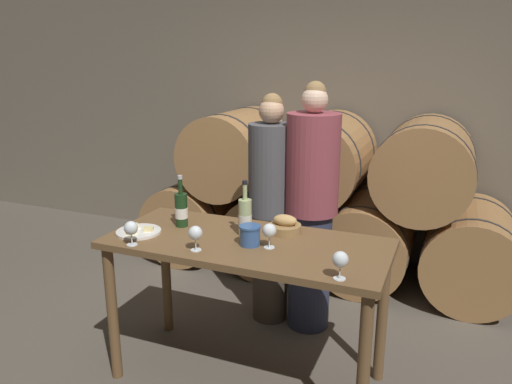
{
  "coord_description": "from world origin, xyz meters",
  "views": [
    {
      "loc": [
        1.06,
        -2.43,
        1.93
      ],
      "look_at": [
        0.0,
        0.14,
        1.15
      ],
      "focal_mm": 35.0,
      "sensor_mm": 36.0,
      "label": 1
    }
  ],
  "objects_px": {
    "wine_glass_left": "(195,233)",
    "wine_glass_right": "(340,260)",
    "person_left": "(271,209)",
    "wine_glass_far_left": "(131,229)",
    "wine_bottle_white": "(245,217)",
    "cheese_plate": "(139,231)",
    "wine_glass_center": "(269,231)",
    "wine_bottle_red": "(181,209)",
    "tasting_table": "(247,261)",
    "blue_crock": "(250,234)",
    "person_right": "(311,209)",
    "bread_basket": "(285,226)"
  },
  "relations": [
    {
      "from": "wine_glass_far_left",
      "to": "wine_glass_center",
      "type": "bearing_deg",
      "value": 19.27
    },
    {
      "from": "cheese_plate",
      "to": "wine_glass_left",
      "type": "bearing_deg",
      "value": -13.98
    },
    {
      "from": "wine_glass_left",
      "to": "wine_glass_center",
      "type": "xyz_separation_m",
      "value": [
        0.35,
        0.19,
        0.0
      ]
    },
    {
      "from": "cheese_plate",
      "to": "wine_glass_far_left",
      "type": "relative_size",
      "value": 1.9
    },
    {
      "from": "tasting_table",
      "to": "wine_bottle_white",
      "type": "relative_size",
      "value": 4.89
    },
    {
      "from": "person_left",
      "to": "cheese_plate",
      "type": "xyz_separation_m",
      "value": [
        -0.51,
        -0.87,
        0.06
      ]
    },
    {
      "from": "tasting_table",
      "to": "wine_bottle_red",
      "type": "bearing_deg",
      "value": 170.6
    },
    {
      "from": "wine_bottle_red",
      "to": "bread_basket",
      "type": "relative_size",
      "value": 1.66
    },
    {
      "from": "wine_glass_far_left",
      "to": "wine_glass_center",
      "type": "height_order",
      "value": "same"
    },
    {
      "from": "blue_crock",
      "to": "wine_glass_left",
      "type": "distance_m",
      "value": 0.3
    },
    {
      "from": "person_left",
      "to": "person_right",
      "type": "xyz_separation_m",
      "value": [
        0.3,
        -0.0,
        0.04
      ]
    },
    {
      "from": "person_right",
      "to": "bread_basket",
      "type": "height_order",
      "value": "person_right"
    },
    {
      "from": "person_left",
      "to": "wine_glass_far_left",
      "type": "relative_size",
      "value": 12.01
    },
    {
      "from": "tasting_table",
      "to": "person_left",
      "type": "xyz_separation_m",
      "value": [
        -0.13,
        0.74,
        0.08
      ]
    },
    {
      "from": "wine_bottle_red",
      "to": "wine_glass_far_left",
      "type": "bearing_deg",
      "value": -103.94
    },
    {
      "from": "wine_bottle_white",
      "to": "bread_basket",
      "type": "bearing_deg",
      "value": 31.4
    },
    {
      "from": "wine_glass_center",
      "to": "wine_glass_right",
      "type": "distance_m",
      "value": 0.51
    },
    {
      "from": "wine_glass_left",
      "to": "wine_glass_right",
      "type": "relative_size",
      "value": 1.0
    },
    {
      "from": "cheese_plate",
      "to": "tasting_table",
      "type": "bearing_deg",
      "value": 11.11
    },
    {
      "from": "person_right",
      "to": "cheese_plate",
      "type": "height_order",
      "value": "person_right"
    },
    {
      "from": "blue_crock",
      "to": "bread_basket",
      "type": "distance_m",
      "value": 0.28
    },
    {
      "from": "bread_basket",
      "to": "wine_glass_left",
      "type": "distance_m",
      "value": 0.57
    },
    {
      "from": "tasting_table",
      "to": "wine_bottle_red",
      "type": "relative_size",
      "value": 5.03
    },
    {
      "from": "wine_bottle_red",
      "to": "bread_basket",
      "type": "bearing_deg",
      "value": 11.65
    },
    {
      "from": "wine_bottle_red",
      "to": "cheese_plate",
      "type": "height_order",
      "value": "wine_bottle_red"
    },
    {
      "from": "wine_glass_center",
      "to": "person_left",
      "type": "bearing_deg",
      "value": 110.12
    },
    {
      "from": "cheese_plate",
      "to": "person_left",
      "type": "bearing_deg",
      "value": 59.71
    },
    {
      "from": "tasting_table",
      "to": "wine_glass_center",
      "type": "distance_m",
      "value": 0.28
    },
    {
      "from": "wine_bottle_red",
      "to": "wine_glass_left",
      "type": "bearing_deg",
      "value": -49.18
    },
    {
      "from": "tasting_table",
      "to": "wine_bottle_red",
      "type": "xyz_separation_m",
      "value": [
        -0.47,
        0.08,
        0.23
      ]
    },
    {
      "from": "person_right",
      "to": "bread_basket",
      "type": "relative_size",
      "value": 9.09
    },
    {
      "from": "wine_bottle_red",
      "to": "blue_crock",
      "type": "bearing_deg",
      "value": -14.38
    },
    {
      "from": "wine_bottle_red",
      "to": "wine_glass_right",
      "type": "relative_size",
      "value": 2.31
    },
    {
      "from": "tasting_table",
      "to": "wine_glass_right",
      "type": "xyz_separation_m",
      "value": [
        0.6,
        -0.29,
        0.22
      ]
    },
    {
      "from": "person_left",
      "to": "wine_glass_far_left",
      "type": "xyz_separation_m",
      "value": [
        -0.43,
        -1.05,
        0.14
      ]
    },
    {
      "from": "tasting_table",
      "to": "bread_basket",
      "type": "bearing_deg",
      "value": 52.4
    },
    {
      "from": "bread_basket",
      "to": "person_left",
      "type": "bearing_deg",
      "value": 118.53
    },
    {
      "from": "bread_basket",
      "to": "wine_glass_right",
      "type": "bearing_deg",
      "value": -48.24
    },
    {
      "from": "wine_bottle_red",
      "to": "wine_glass_left",
      "type": "height_order",
      "value": "wine_bottle_red"
    },
    {
      "from": "person_right",
      "to": "wine_glass_far_left",
      "type": "relative_size",
      "value": 12.63
    },
    {
      "from": "person_right",
      "to": "wine_glass_center",
      "type": "distance_m",
      "value": 0.8
    },
    {
      "from": "wine_bottle_white",
      "to": "wine_glass_far_left",
      "type": "relative_size",
      "value": 2.37
    },
    {
      "from": "wine_glass_right",
      "to": "person_left",
      "type": "bearing_deg",
      "value": 125.43
    },
    {
      "from": "wine_bottle_white",
      "to": "bread_basket",
      "type": "height_order",
      "value": "wine_bottle_white"
    },
    {
      "from": "cheese_plate",
      "to": "wine_glass_far_left",
      "type": "distance_m",
      "value": 0.21
    },
    {
      "from": "tasting_table",
      "to": "bread_basket",
      "type": "distance_m",
      "value": 0.31
    },
    {
      "from": "cheese_plate",
      "to": "wine_glass_left",
      "type": "xyz_separation_m",
      "value": [
        0.45,
        -0.11,
        0.09
      ]
    },
    {
      "from": "blue_crock",
      "to": "wine_glass_left",
      "type": "relative_size",
      "value": 0.87
    },
    {
      "from": "bread_basket",
      "to": "wine_glass_far_left",
      "type": "height_order",
      "value": "wine_glass_far_left"
    },
    {
      "from": "bread_basket",
      "to": "cheese_plate",
      "type": "distance_m",
      "value": 0.87
    }
  ]
}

